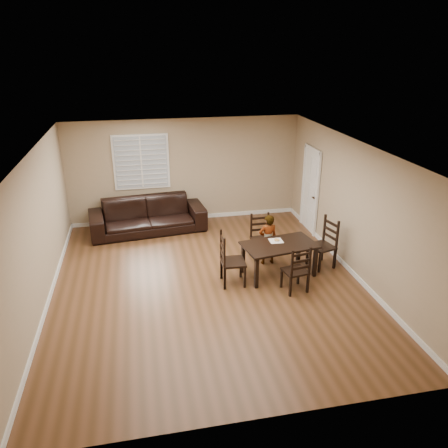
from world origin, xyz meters
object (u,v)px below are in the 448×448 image
at_px(dining_table, 279,248).
at_px(child, 268,239).
at_px(chair_near, 260,237).
at_px(chair_right, 327,244).
at_px(sofa, 148,216).
at_px(chair_far, 298,273).
at_px(donut, 277,240).
at_px(chair_left, 226,261).

relative_size(dining_table, child, 1.41).
xyz_separation_m(chair_near, chair_right, (1.26, -0.74, 0.04)).
distance_m(dining_table, sofa, 3.79).
bearing_deg(chair_far, donut, -91.61).
bearing_deg(child, chair_near, -86.76).
relative_size(chair_far, sofa, 0.34).
xyz_separation_m(chair_left, sofa, (-1.41, 2.98, -0.08)).
distance_m(child, sofa, 3.36).
xyz_separation_m(dining_table, chair_near, (-0.14, 0.93, -0.15)).
height_order(chair_left, child, child).
bearing_deg(dining_table, child, 90.00).
bearing_deg(sofa, chair_left, -71.05).
bearing_deg(child, sofa, -46.87).
bearing_deg(chair_far, sofa, -63.35).
xyz_separation_m(chair_near, child, (0.05, -0.41, 0.11)).
bearing_deg(chair_left, sofa, 27.59).
bearing_deg(chair_far, chair_near, -91.10).
bearing_deg(dining_table, chair_left, 178.67).
bearing_deg(chair_left, chair_right, -78.77).
xyz_separation_m(chair_near, chair_left, (-0.99, -1.09, 0.04)).
relative_size(chair_near, donut, 9.13).
relative_size(dining_table, chair_right, 1.46).
bearing_deg(dining_table, chair_far, -89.91).
distance_m(chair_left, chair_right, 2.27).
bearing_deg(child, chair_left, 29.54).
distance_m(chair_near, chair_right, 1.46).
xyz_separation_m(chair_right, child, (-1.21, 0.33, 0.07)).
bearing_deg(chair_right, child, -120.27).
height_order(chair_left, sofa, chair_left).
xyz_separation_m(chair_right, donut, (-1.13, -0.03, 0.22)).
xyz_separation_m(dining_table, child, (-0.09, 0.52, -0.04)).
distance_m(chair_right, sofa, 4.50).
bearing_deg(chair_near, child, -84.24).
height_order(chair_near, chair_right, chair_right).
bearing_deg(chair_right, dining_table, -95.13).
bearing_deg(donut, chair_near, 99.38).
relative_size(chair_far, donut, 8.90).
distance_m(chair_near, chair_left, 1.47).
bearing_deg(chair_left, child, -54.49).
xyz_separation_m(dining_table, chair_right, (1.12, 0.20, -0.11)).
height_order(chair_far, chair_left, chair_left).
distance_m(chair_left, donut, 1.18).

